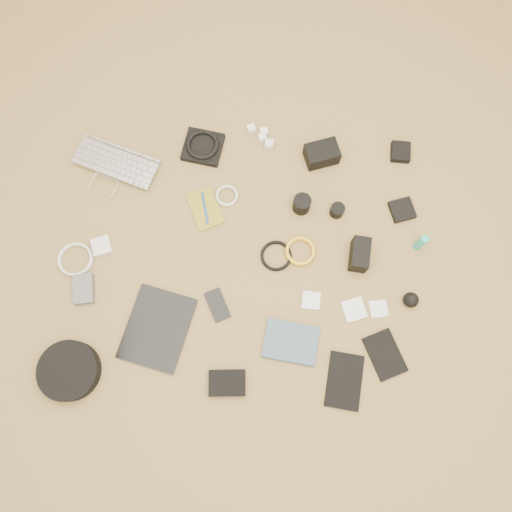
{
  "coord_description": "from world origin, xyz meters",
  "views": [
    {
      "loc": [
        0.04,
        -0.5,
        1.82
      ],
      "look_at": [
        0.04,
        -0.01,
        0.02
      ],
      "focal_mm": 35.0,
      "sensor_mm": 36.0,
      "label": 1
    }
  ],
  "objects_px": {
    "laptop": "(111,173)",
    "dslr_camera": "(322,154)",
    "phone": "(217,305)",
    "paperback": "(288,362)",
    "tablet": "(157,328)",
    "headphone_case": "(69,371)"
  },
  "relations": [
    {
      "from": "laptop",
      "to": "paperback",
      "type": "xyz_separation_m",
      "value": [
        0.68,
        -0.74,
        -0.0
      ]
    },
    {
      "from": "dslr_camera",
      "to": "headphone_case",
      "type": "height_order",
      "value": "dslr_camera"
    },
    {
      "from": "tablet",
      "to": "paperback",
      "type": "bearing_deg",
      "value": 2.12
    },
    {
      "from": "tablet",
      "to": "phone",
      "type": "xyz_separation_m",
      "value": [
        0.22,
        0.08,
        -0.0
      ]
    },
    {
      "from": "laptop",
      "to": "dslr_camera",
      "type": "relative_size",
      "value": 2.63
    },
    {
      "from": "phone",
      "to": "dslr_camera",
      "type": "bearing_deg",
      "value": 32.41
    },
    {
      "from": "tablet",
      "to": "laptop",
      "type": "bearing_deg",
      "value": 125.76
    },
    {
      "from": "phone",
      "to": "paperback",
      "type": "distance_m",
      "value": 0.33
    },
    {
      "from": "phone",
      "to": "paperback",
      "type": "relative_size",
      "value": 0.62
    },
    {
      "from": "phone",
      "to": "paperback",
      "type": "xyz_separation_m",
      "value": [
        0.25,
        -0.21,
        0.0
      ]
    },
    {
      "from": "dslr_camera",
      "to": "headphone_case",
      "type": "bearing_deg",
      "value": -153.46
    },
    {
      "from": "phone",
      "to": "laptop",
      "type": "bearing_deg",
      "value": 105.7
    },
    {
      "from": "laptop",
      "to": "tablet",
      "type": "distance_m",
      "value": 0.64
    },
    {
      "from": "tablet",
      "to": "headphone_case",
      "type": "bearing_deg",
      "value": -136.48
    },
    {
      "from": "laptop",
      "to": "dslr_camera",
      "type": "distance_m",
      "value": 0.83
    },
    {
      "from": "phone",
      "to": "paperback",
      "type": "height_order",
      "value": "paperback"
    },
    {
      "from": "dslr_camera",
      "to": "tablet",
      "type": "relative_size",
      "value": 0.45
    },
    {
      "from": "headphone_case",
      "to": "paperback",
      "type": "xyz_separation_m",
      "value": [
        0.77,
        0.02,
        -0.02
      ]
    },
    {
      "from": "tablet",
      "to": "paperback",
      "type": "xyz_separation_m",
      "value": [
        0.47,
        -0.13,
        0.0
      ]
    },
    {
      "from": "tablet",
      "to": "paperback",
      "type": "relative_size",
      "value": 1.47
    },
    {
      "from": "dslr_camera",
      "to": "phone",
      "type": "relative_size",
      "value": 1.07
    },
    {
      "from": "laptop",
      "to": "dslr_camera",
      "type": "height_order",
      "value": "dslr_camera"
    }
  ]
}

